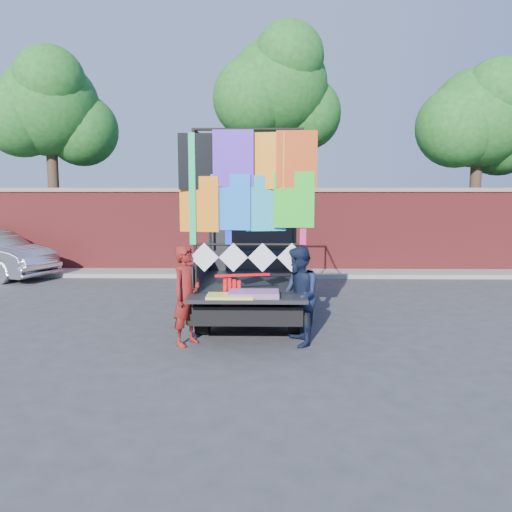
{
  "coord_description": "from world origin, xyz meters",
  "views": [
    {
      "loc": [
        0.59,
        -8.49,
        2.48
      ],
      "look_at": [
        0.43,
        -0.03,
        1.39
      ],
      "focal_mm": 35.0,
      "sensor_mm": 36.0,
      "label": 1
    }
  ],
  "objects": [
    {
      "name": "ground",
      "position": [
        0.0,
        0.0,
        0.0
      ],
      "size": [
        90.0,
        90.0,
        0.0
      ],
      "primitive_type": "plane",
      "color": "#38383A",
      "rests_on": "ground"
    },
    {
      "name": "streamer_bundle",
      "position": [
        0.12,
        -0.59,
        0.97
      ],
      "size": [
        0.88,
        0.24,
        0.62
      ],
      "color": "red",
      "rests_on": "ground"
    },
    {
      "name": "pickup_truck",
      "position": [
        0.31,
        2.22,
        0.88
      ],
      "size": [
        2.2,
        5.53,
        3.48
      ],
      "color": "black",
      "rests_on": "ground"
    },
    {
      "name": "man",
      "position": [
        1.13,
        -0.57,
        0.81
      ],
      "size": [
        0.73,
        0.88,
        1.63
      ],
      "primitive_type": "imported",
      "rotation": [
        0.0,
        0.0,
        -1.41
      ],
      "color": "#161E37",
      "rests_on": "ground"
    },
    {
      "name": "tree_right",
      "position": [
        7.52,
        8.12,
        4.75
      ],
      "size": [
        4.2,
        3.3,
        6.62
      ],
      "color": "#38281C",
      "rests_on": "ground"
    },
    {
      "name": "tree_mid",
      "position": [
        1.02,
        8.12,
        5.7
      ],
      "size": [
        4.2,
        3.3,
        7.73
      ],
      "color": "#38281C",
      "rests_on": "ground"
    },
    {
      "name": "brick_wall",
      "position": [
        0.0,
        7.0,
        1.33
      ],
      "size": [
        30.0,
        0.45,
        2.61
      ],
      "color": "maroon",
      "rests_on": "ground"
    },
    {
      "name": "woman",
      "position": [
        -0.68,
        -0.58,
        0.82
      ],
      "size": [
        0.64,
        0.71,
        1.64
      ],
      "primitive_type": "imported",
      "rotation": [
        0.0,
        0.0,
        1.03
      ],
      "color": "maroon",
      "rests_on": "ground"
    },
    {
      "name": "curb",
      "position": [
        0.0,
        6.3,
        0.06
      ],
      "size": [
        30.0,
        1.2,
        0.12
      ],
      "primitive_type": "cube",
      "color": "gray",
      "rests_on": "ground"
    },
    {
      "name": "tree_left",
      "position": [
        -6.48,
        8.12,
        5.12
      ],
      "size": [
        4.2,
        3.3,
        7.05
      ],
      "color": "#38281C",
      "rests_on": "ground"
    }
  ]
}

